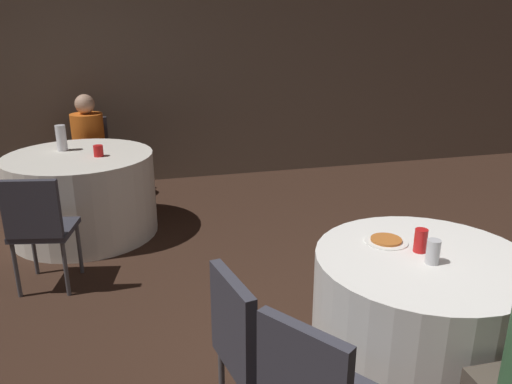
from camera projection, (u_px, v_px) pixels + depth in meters
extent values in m
cube|color=#7A6B5B|center=(230.00, 62.00, 5.98)|extent=(16.00, 0.06, 2.80)
cylinder|color=white|center=(417.00, 321.00, 2.61)|extent=(1.09, 1.09, 0.74)
cylinder|color=white|center=(83.00, 194.00, 4.51)|extent=(1.29, 1.29, 0.74)
cube|color=#383842|center=(302.00, 377.00, 1.76)|extent=(0.26, 0.34, 0.41)
cube|color=#383842|center=(270.00, 355.00, 2.23)|extent=(0.47, 0.47, 0.04)
cube|color=#383842|center=(232.00, 322.00, 2.08)|extent=(0.12, 0.38, 0.41)
cylinder|color=#4C4C51|center=(284.00, 365.00, 2.52)|extent=(0.03, 0.03, 0.42)
cylinder|color=#4C4C51|center=(511.00, 317.00, 2.93)|extent=(0.03, 0.03, 0.42)
cube|color=#383842|center=(45.00, 230.00, 3.58)|extent=(0.47, 0.47, 0.04)
cube|color=#383842|center=(31.00, 209.00, 3.33)|extent=(0.38, 0.13, 0.41)
cylinder|color=#4C4C51|center=(34.00, 249.00, 3.80)|extent=(0.03, 0.03, 0.42)
cylinder|color=#4C4C51|center=(79.00, 248.00, 3.82)|extent=(0.03, 0.03, 0.42)
cylinder|color=#4C4C51|center=(16.00, 270.00, 3.48)|extent=(0.03, 0.03, 0.42)
cylinder|color=#4C4C51|center=(66.00, 269.00, 3.50)|extent=(0.03, 0.03, 0.42)
cube|color=#383842|center=(91.00, 160.00, 5.38)|extent=(0.41, 0.41, 0.04)
cube|color=#383842|center=(90.00, 136.00, 5.47)|extent=(0.38, 0.06, 0.41)
cylinder|color=#4C4C51|center=(108.00, 184.00, 5.33)|extent=(0.03, 0.03, 0.42)
cylinder|color=#4C4C51|center=(75.00, 186.00, 5.26)|extent=(0.03, 0.03, 0.42)
cylinder|color=#4C4C51|center=(110.00, 175.00, 5.65)|extent=(0.03, 0.03, 0.42)
cylinder|color=#4C4C51|center=(79.00, 177.00, 5.57)|extent=(0.03, 0.03, 0.42)
cylinder|color=#4C4238|center=(91.00, 185.00, 5.24)|extent=(0.24, 0.24, 0.46)
cube|color=#4C4238|center=(89.00, 156.00, 5.25)|extent=(0.33, 0.33, 0.12)
cylinder|color=orange|center=(88.00, 136.00, 5.29)|extent=(0.33, 0.33, 0.48)
sphere|color=tan|center=(85.00, 104.00, 5.18)|extent=(0.20, 0.20, 0.20)
cylinder|color=white|center=(386.00, 241.00, 2.65)|extent=(0.23, 0.23, 0.01)
cylinder|color=#BC6628|center=(386.00, 240.00, 2.65)|extent=(0.16, 0.16, 0.01)
cylinder|color=silver|center=(433.00, 252.00, 2.40)|extent=(0.07, 0.07, 0.12)
cylinder|color=red|center=(421.00, 241.00, 2.52)|extent=(0.07, 0.07, 0.12)
cylinder|color=white|center=(61.00, 138.00, 4.49)|extent=(0.09, 0.09, 0.23)
cylinder|color=red|center=(98.00, 151.00, 4.32)|extent=(0.08, 0.08, 0.10)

